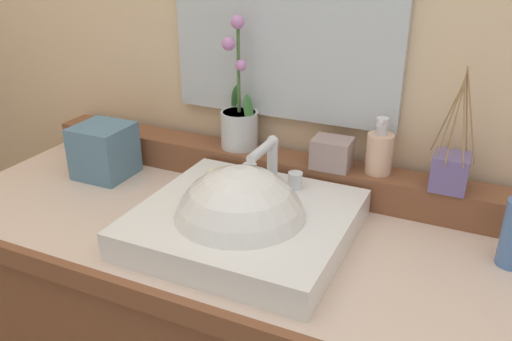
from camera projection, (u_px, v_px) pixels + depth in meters
back_ledge at (299, 174)px, 1.28m from camera, size 1.40×0.09×0.08m
sink_basin at (242, 229)px, 1.07m from camera, size 0.42×0.40×0.29m
soap_bar at (220, 174)px, 1.20m from camera, size 0.07×0.04×0.02m
potted_plant at (239, 120)px, 1.31m from camera, size 0.10×0.10×0.32m
soap_dispenser at (379, 151)px, 1.17m from camera, size 0.06×0.06×0.13m
reed_diffuser at (450, 170)px, 1.10m from camera, size 0.09×0.09×0.26m
trinket_box at (332, 153)px, 1.21m from camera, size 0.09×0.07×0.07m
tissue_box at (104, 151)px, 1.34m from camera, size 0.13×0.13×0.13m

